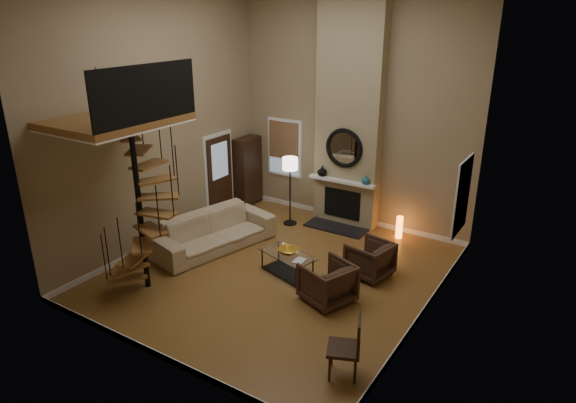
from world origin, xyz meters
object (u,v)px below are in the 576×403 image
Objects in this scene: armchair_far at (330,284)px; accent_lamp at (399,228)px; hutch at (248,170)px; sofa at (214,231)px; armchair_near at (373,260)px; side_chair at (350,344)px; coffee_table at (287,261)px; floor_lamp at (290,169)px.

accent_lamp is (0.06, 3.31, -0.10)m from armchair_far.
sofa is (0.98, -2.60, -0.55)m from hutch.
accent_lamp is at bearing 1.33° from hutch.
side_chair is at bearing 28.97° from armchair_near.
floor_lamp is (-1.31, 2.20, 1.13)m from coffee_table.
coffee_table is (-1.21, 0.45, -0.07)m from armchair_far.
hutch is at bearing -106.30° from armchair_far.
hutch reaches higher than floor_lamp.
sofa is 2.80× the size of side_chair.
side_chair is at bearing -77.31° from accent_lamp.
hutch is 1.40× the size of coffee_table.
coffee_table is at bearing -59.17° from floor_lamp.
armchair_near is 2.04m from accent_lamp.
armchair_far reaches higher than coffee_table.
side_chair is (1.16, -1.60, 0.17)m from armchair_far.
accent_lamp is at bearing -162.26° from armchair_near.
coffee_table is at bearing -42.59° from hutch.
side_chair is (1.11, -4.91, 0.28)m from accent_lamp.
side_chair is at bearing -102.72° from sofa.
armchair_far is 3.81m from floor_lamp.
armchair_near is 1.46× the size of accent_lamp.
coffee_table is (-1.48, -0.83, -0.07)m from armchair_near.
floor_lamp reaches higher than sofa.
armchair_far is (-0.27, -1.28, 0.00)m from armchair_near.
floor_lamp is 5.69m from side_chair.
hutch is at bearing 161.59° from floor_lamp.
hutch reaches higher than accent_lamp.
accent_lamp is at bearing -36.65° from sofa.
armchair_near is at bearing -26.07° from floor_lamp.
accent_lamp is at bearing 66.13° from coffee_table.
armchair_near is at bearing -23.27° from hutch.
sofa reaches higher than armchair_far.
hutch is 5.33m from armchair_far.
hutch is 3.27× the size of accent_lamp.
armchair_far is at bearing 125.97° from side_chair.
coffee_table is 0.75× the size of floor_lamp.
hutch is at bearing 34.72° from sofa.
coffee_table is 3.14m from side_chair.
hutch reaches higher than side_chair.
floor_lamp is at bearing -165.59° from accent_lamp.
floor_lamp reaches higher than coffee_table.
armchair_far is 3.31m from accent_lamp.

